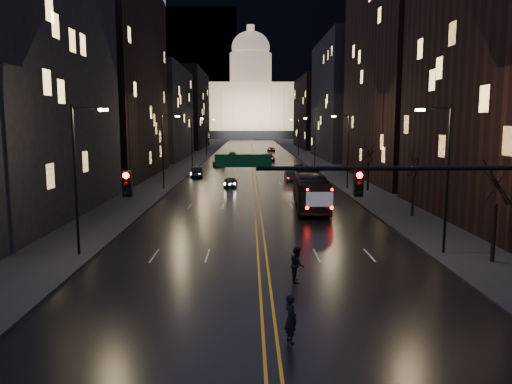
{
  "coord_description": "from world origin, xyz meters",
  "views": [
    {
      "loc": [
        -0.76,
        -19.26,
        7.96
      ],
      "look_at": [
        -0.33,
        12.87,
        3.49
      ],
      "focal_mm": 35.0,
      "sensor_mm": 36.0,
      "label": 1
    }
  ],
  "objects_px": {
    "pedestrian_b": "(297,265)",
    "oncoming_car_a": "(230,182)",
    "receding_car_a": "(291,177)",
    "pedestrian_a": "(291,319)",
    "oncoming_car_b": "(197,172)",
    "traffic_signal": "(419,196)",
    "bus": "(311,191)"
  },
  "relations": [
    {
      "from": "pedestrian_b",
      "to": "bus",
      "type": "bearing_deg",
      "value": -7.9
    },
    {
      "from": "oncoming_car_b",
      "to": "receding_car_a",
      "type": "relative_size",
      "value": 1.04
    },
    {
      "from": "oncoming_car_a",
      "to": "oncoming_car_b",
      "type": "distance_m",
      "value": 12.85
    },
    {
      "from": "traffic_signal",
      "to": "receding_car_a",
      "type": "height_order",
      "value": "traffic_signal"
    },
    {
      "from": "traffic_signal",
      "to": "receding_car_a",
      "type": "xyz_separation_m",
      "value": [
        -1.03,
        47.63,
        -4.37
      ]
    },
    {
      "from": "receding_car_a",
      "to": "pedestrian_b",
      "type": "bearing_deg",
      "value": -95.5
    },
    {
      "from": "oncoming_car_b",
      "to": "pedestrian_a",
      "type": "relative_size",
      "value": 2.56
    },
    {
      "from": "traffic_signal",
      "to": "receding_car_a",
      "type": "distance_m",
      "value": 47.84
    },
    {
      "from": "oncoming_car_b",
      "to": "pedestrian_b",
      "type": "bearing_deg",
      "value": 94.93
    },
    {
      "from": "oncoming_car_b",
      "to": "pedestrian_a",
      "type": "height_order",
      "value": "pedestrian_a"
    },
    {
      "from": "traffic_signal",
      "to": "oncoming_car_a",
      "type": "bearing_deg",
      "value": 102.1
    },
    {
      "from": "pedestrian_a",
      "to": "pedestrian_b",
      "type": "distance_m",
      "value": 7.06
    },
    {
      "from": "pedestrian_b",
      "to": "receding_car_a",
      "type": "bearing_deg",
      "value": -3.57
    },
    {
      "from": "bus",
      "to": "receding_car_a",
      "type": "height_order",
      "value": "bus"
    },
    {
      "from": "pedestrian_a",
      "to": "traffic_signal",
      "type": "bearing_deg",
      "value": -91.32
    },
    {
      "from": "bus",
      "to": "receding_car_a",
      "type": "relative_size",
      "value": 2.65
    },
    {
      "from": "bus",
      "to": "oncoming_car_a",
      "type": "bearing_deg",
      "value": 120.39
    },
    {
      "from": "pedestrian_b",
      "to": "oncoming_car_a",
      "type": "bearing_deg",
      "value": 8.09
    },
    {
      "from": "pedestrian_a",
      "to": "pedestrian_b",
      "type": "xyz_separation_m",
      "value": [
        0.9,
        7.0,
        -0.0
      ]
    },
    {
      "from": "oncoming_car_a",
      "to": "pedestrian_a",
      "type": "bearing_deg",
      "value": 96.89
    },
    {
      "from": "traffic_signal",
      "to": "pedestrian_a",
      "type": "relative_size",
      "value": 9.58
    },
    {
      "from": "oncoming_car_a",
      "to": "pedestrian_b",
      "type": "height_order",
      "value": "pedestrian_b"
    },
    {
      "from": "traffic_signal",
      "to": "oncoming_car_b",
      "type": "relative_size",
      "value": 3.75
    },
    {
      "from": "oncoming_car_b",
      "to": "bus",
      "type": "bearing_deg",
      "value": 109.5
    },
    {
      "from": "bus",
      "to": "pedestrian_a",
      "type": "bearing_deg",
      "value": -95.42
    },
    {
      "from": "traffic_signal",
      "to": "pedestrian_b",
      "type": "height_order",
      "value": "traffic_signal"
    },
    {
      "from": "receding_car_a",
      "to": "pedestrian_b",
      "type": "xyz_separation_m",
      "value": [
        -3.25,
        -42.62,
        0.17
      ]
    },
    {
      "from": "oncoming_car_b",
      "to": "receding_car_a",
      "type": "height_order",
      "value": "oncoming_car_b"
    },
    {
      "from": "receding_car_a",
      "to": "pedestrian_a",
      "type": "xyz_separation_m",
      "value": [
        -4.15,
        -49.62,
        0.17
      ]
    },
    {
      "from": "oncoming_car_b",
      "to": "pedestrian_a",
      "type": "bearing_deg",
      "value": 92.59
    },
    {
      "from": "traffic_signal",
      "to": "bus",
      "type": "bearing_deg",
      "value": 92.09
    },
    {
      "from": "oncoming_car_a",
      "to": "receding_car_a",
      "type": "distance_m",
      "value": 9.72
    }
  ]
}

